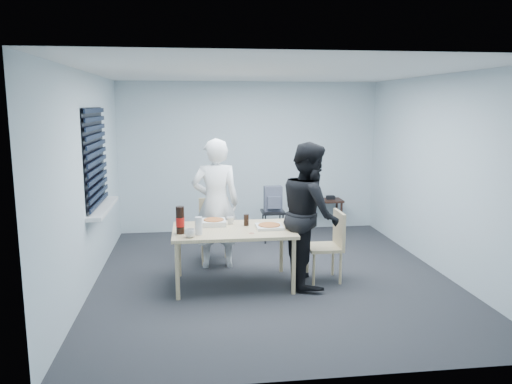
{
  "coord_description": "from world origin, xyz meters",
  "views": [
    {
      "loc": [
        -1.01,
        -6.15,
        2.21
      ],
      "look_at": [
        -0.2,
        0.1,
        1.1
      ],
      "focal_mm": 35.0,
      "sensor_mm": 36.0,
      "label": 1
    }
  ],
  "objects": [
    {
      "name": "chair_far",
      "position": [
        -0.71,
        0.8,
        0.51
      ],
      "size": [
        0.42,
        0.42,
        0.89
      ],
      "color": "beige",
      "rests_on": "ground"
    },
    {
      "name": "backpack",
      "position": [
        0.29,
        1.67,
        0.71
      ],
      "size": [
        0.29,
        0.21,
        0.4
      ],
      "rotation": [
        0.0,
        0.0,
        -0.4
      ],
      "color": "slate",
      "rests_on": "stool"
    },
    {
      "name": "stool",
      "position": [
        0.29,
        1.68,
        0.4
      ],
      "size": [
        0.37,
        0.37,
        0.51
      ],
      "color": "black",
      "rests_on": "ground"
    },
    {
      "name": "mug_a",
      "position": [
        -1.04,
        -0.58,
        0.76
      ],
      "size": [
        0.17,
        0.17,
        0.1
      ],
      "primitive_type": "imported",
      "rotation": [
        0.0,
        0.0,
        0.52
      ],
      "color": "silver",
      "rests_on": "dining_table"
    },
    {
      "name": "pizza_box_b",
      "position": [
        -0.08,
        -0.26,
        0.74
      ],
      "size": [
        0.32,
        0.32,
        0.05
      ],
      "rotation": [
        0.0,
        0.0,
        0.29
      ],
      "color": "silver",
      "rests_on": "dining_table"
    },
    {
      "name": "person_white",
      "position": [
        -0.7,
        0.49,
        0.89
      ],
      "size": [
        0.65,
        0.42,
        1.77
      ],
      "primitive_type": "imported",
      "rotation": [
        0.0,
        0.0,
        3.14
      ],
      "color": "white",
      "rests_on": "ground"
    },
    {
      "name": "cola_glass",
      "position": [
        -0.35,
        -0.1,
        0.79
      ],
      "size": [
        0.08,
        0.08,
        0.14
      ],
      "primitive_type": "cylinder",
      "rotation": [
        0.0,
        0.0,
        0.26
      ],
      "color": "black",
      "rests_on": "dining_table"
    },
    {
      "name": "person_black",
      "position": [
        0.41,
        -0.31,
        0.89
      ],
      "size": [
        0.47,
        0.86,
        1.77
      ],
      "primitive_type": "imported",
      "rotation": [
        0.0,
        0.0,
        1.57
      ],
      "color": "black",
      "rests_on": "ground"
    },
    {
      "name": "black_box",
      "position": [
        1.42,
        2.3,
        0.59
      ],
      "size": [
        0.17,
        0.15,
        0.06
      ],
      "primitive_type": "cube",
      "rotation": [
        0.0,
        0.0,
        -0.35
      ],
      "color": "black",
      "rests_on": "side_table"
    },
    {
      "name": "mug_b",
      "position": [
        -0.53,
        0.0,
        0.76
      ],
      "size": [
        0.1,
        0.1,
        0.09
      ],
      "primitive_type": "imported",
      "color": "silver",
      "rests_on": "dining_table"
    },
    {
      "name": "pizza_box_a",
      "position": [
        -0.75,
        -0.02,
        0.75
      ],
      "size": [
        0.3,
        0.3,
        0.07
      ],
      "rotation": [
        0.0,
        0.0,
        -0.38
      ],
      "color": "silver",
      "rests_on": "dining_table"
    },
    {
      "name": "room",
      "position": [
        -2.2,
        0.4,
        1.44
      ],
      "size": [
        5.0,
        5.0,
        5.0
      ],
      "color": "#2B2B2F",
      "rests_on": "ground"
    },
    {
      "name": "dining_table",
      "position": [
        -0.52,
        -0.25,
        0.65
      ],
      "size": [
        1.47,
        0.93,
        0.71
      ],
      "color": "beige",
      "rests_on": "ground"
    },
    {
      "name": "side_table",
      "position": [
        1.2,
        2.28,
        0.47
      ],
      "size": [
        0.83,
        0.37,
        0.55
      ],
      "color": "black",
      "rests_on": "ground"
    },
    {
      "name": "chair_right",
      "position": [
        0.71,
        -0.23,
        0.51
      ],
      "size": [
        0.42,
        0.42,
        0.89
      ],
      "color": "beige",
      "rests_on": "ground"
    },
    {
      "name": "plastic_cups",
      "position": [
        -0.94,
        -0.47,
        0.82
      ],
      "size": [
        0.12,
        0.12,
        0.21
      ],
      "primitive_type": "cylinder",
      "rotation": [
        0.0,
        0.0,
        0.41
      ],
      "color": "silver",
      "rests_on": "dining_table"
    },
    {
      "name": "soda_bottle",
      "position": [
        -1.16,
        -0.4,
        0.87
      ],
      "size": [
        0.1,
        0.1,
        0.33
      ],
      "rotation": [
        0.0,
        0.0,
        -0.09
      ],
      "color": "black",
      "rests_on": "dining_table"
    },
    {
      "name": "papers",
      "position": [
        1.05,
        2.27,
        0.56
      ],
      "size": [
        0.29,
        0.36,
        0.01
      ],
      "primitive_type": "cube",
      "rotation": [
        0.0,
        0.0,
        -0.14
      ],
      "color": "white",
      "rests_on": "side_table"
    },
    {
      "name": "rubber_band",
      "position": [
        -0.33,
        -0.5,
        0.72
      ],
      "size": [
        0.07,
        0.07,
        0.0
      ],
      "primitive_type": "torus",
      "rotation": [
        0.0,
        0.0,
        -0.41
      ],
      "color": "red",
      "rests_on": "dining_table"
    }
  ]
}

